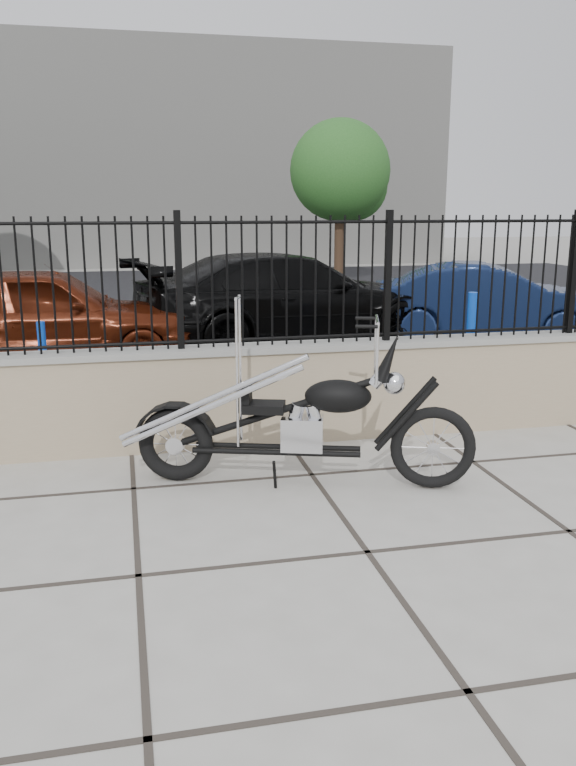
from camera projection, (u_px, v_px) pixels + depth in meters
The scene contains 12 objects.
ground_plane at pixel (367, 552), 4.97m from camera, with size 90.00×90.00×0.00m, color #99968E.
parking_lot at pixel (191, 307), 16.83m from camera, with size 30.00×30.00×0.00m, color black.
retaining_wall at pixel (287, 393), 7.23m from camera, with size 14.00×0.36×0.96m, color gray.
iron_fence at pixel (287, 281), 6.98m from camera, with size 14.00×0.08×1.20m, color black.
background_building at pixel (155, 159), 29.19m from camera, with size 22.00×6.00×8.00m, color beige.
chopper_motorcycle at pixel (296, 391), 6.00m from camera, with size 2.64×0.46×1.58m, color black, non-canonical shape.
car_red at pixel (44, 314), 10.70m from camera, with size 1.70×4.23×1.44m, color #511A0B.
car_black at pixel (288, 298), 12.31m from camera, with size 2.09×5.15×1.49m, color black.
car_blue at pixel (488, 302), 12.68m from camera, with size 1.36×3.91×1.29m, color #111D3F.
bollard_a at pixel (43, 356), 9.21m from camera, with size 0.10×0.10×0.86m, color blue.
bollard_b at pixel (471, 335), 9.90m from camera, with size 0.14×0.14×1.14m, color #0B54A7.
tree_right at pixel (340, 166), 20.72m from camera, with size 2.80×2.80×4.72m.
Camera 1 is at (-1.51, -4.34, 2.26)m, focal length 35.00 mm.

